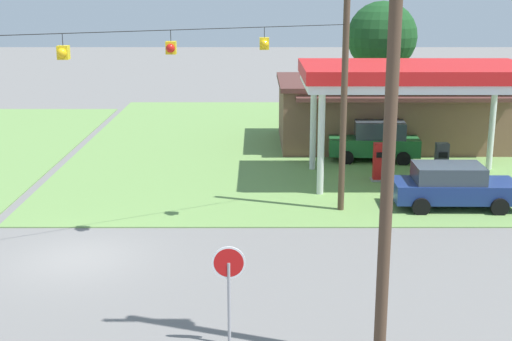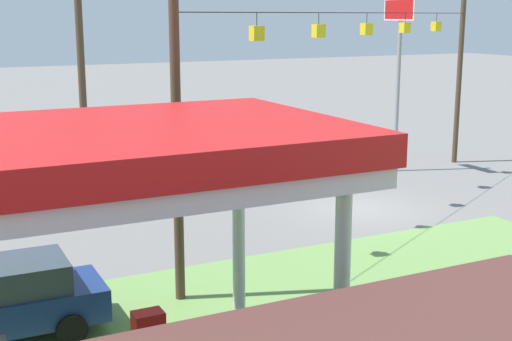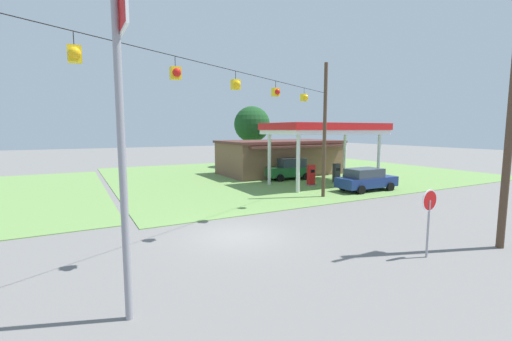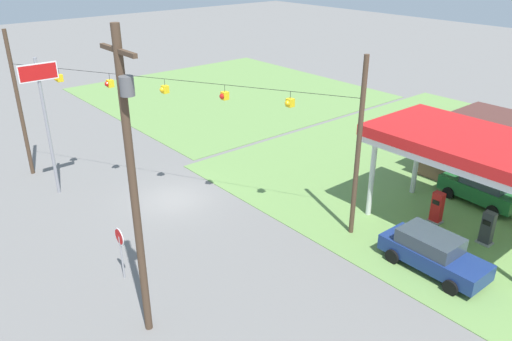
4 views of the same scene
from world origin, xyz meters
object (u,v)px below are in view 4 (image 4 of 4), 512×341
(utility_pole_main, at_px, (133,180))
(fuel_pump_far, at_px, (487,229))
(car_at_pumps_rear, at_px, (483,187))
(fuel_pump_near, at_px, (437,208))
(stop_sign_overhead, at_px, (43,103))
(car_at_pumps_front, at_px, (433,252))
(stop_sign_roadside, at_px, (120,243))
(gas_station_canopy, at_px, (475,148))

(utility_pole_main, bearing_deg, fuel_pump_far, 71.24)
(car_at_pumps_rear, distance_m, utility_pole_main, 20.23)
(fuel_pump_near, distance_m, stop_sign_overhead, 21.79)
(car_at_pumps_front, height_order, utility_pole_main, utility_pole_main)
(stop_sign_roadside, relative_size, stop_sign_overhead, 0.32)
(car_at_pumps_rear, bearing_deg, stop_sign_overhead, 51.10)
(gas_station_canopy, distance_m, car_at_pumps_front, 5.43)
(fuel_pump_far, xyz_separation_m, car_at_pumps_front, (-0.54, -3.87, 0.07))
(car_at_pumps_front, distance_m, utility_pole_main, 13.59)
(fuel_pump_near, height_order, stop_sign_overhead, stop_sign_overhead)
(gas_station_canopy, relative_size, car_at_pumps_rear, 2.16)
(gas_station_canopy, bearing_deg, car_at_pumps_front, -78.16)
(fuel_pump_far, relative_size, car_at_pumps_front, 0.36)
(fuel_pump_near, relative_size, utility_pole_main, 0.15)
(fuel_pump_near, distance_m, stop_sign_roadside, 15.96)
(fuel_pump_near, xyz_separation_m, stop_sign_roadside, (-6.05, -14.73, 0.99))
(gas_station_canopy, relative_size, stop_sign_roadside, 3.87)
(gas_station_canopy, bearing_deg, fuel_pump_far, -0.06)
(stop_sign_roadside, distance_m, stop_sign_overhead, 10.75)
(gas_station_canopy, bearing_deg, utility_pole_main, -104.14)
(gas_station_canopy, xyz_separation_m, stop_sign_overhead, (-17.49, -13.89, 0.85))
(car_at_pumps_rear, distance_m, stop_sign_roadside, 19.72)
(fuel_pump_far, bearing_deg, utility_pole_main, -108.76)
(stop_sign_overhead, bearing_deg, stop_sign_roadside, -4.77)
(stop_sign_roadside, bearing_deg, stop_sign_overhead, -4.77)
(car_at_pumps_front, bearing_deg, car_at_pumps_rear, 103.33)
(car_at_pumps_front, relative_size, car_at_pumps_rear, 1.06)
(fuel_pump_far, bearing_deg, gas_station_canopy, 179.94)
(fuel_pump_near, height_order, fuel_pump_far, same)
(fuel_pump_near, xyz_separation_m, car_at_pumps_front, (2.16, -3.87, 0.07))
(fuel_pump_far, distance_m, car_at_pumps_rear, 4.49)
(fuel_pump_near, distance_m, fuel_pump_far, 2.71)
(stop_sign_overhead, bearing_deg, car_at_pumps_front, 28.70)
(gas_station_canopy, relative_size, utility_pole_main, 0.86)
(stop_sign_overhead, bearing_deg, gas_station_canopy, 38.46)
(fuel_pump_near, relative_size, car_at_pumps_front, 0.36)
(fuel_pump_near, bearing_deg, car_at_pumps_front, -60.78)
(fuel_pump_near, xyz_separation_m, car_at_pumps_rear, (0.44, 3.87, 0.18))
(gas_station_canopy, xyz_separation_m, stop_sign_roadside, (-7.41, -14.73, -2.80))
(gas_station_canopy, bearing_deg, car_at_pumps_rear, 103.30)
(car_at_pumps_rear, bearing_deg, stop_sign_roadside, 74.88)
(stop_sign_roadside, bearing_deg, fuel_pump_far, -120.74)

